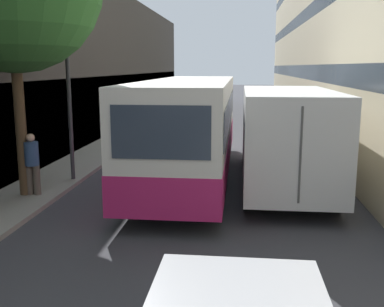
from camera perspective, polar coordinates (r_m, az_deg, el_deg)
name	(u,v)px	position (r m, az deg, el deg)	size (l,w,h in m)	color
ground_plane	(207,169)	(15.68, 1.96, -2.01)	(150.00, 150.00, 0.00)	#38383D
sidewalk_left	(78,164)	(16.66, -14.23, -1.36)	(1.85, 60.00, 0.12)	gray
building_left_shopfront	(18,68)	(17.12, -21.25, 10.12)	(2.40, 60.00, 7.67)	#423D38
bus	(190,127)	(14.17, -0.20, 3.39)	(2.48, 10.66, 3.12)	silver
box_truck	(284,134)	(13.57, 11.60, 2.48)	(2.38, 7.97, 2.89)	silver
pedestrian	(32,162)	(12.74, -19.65, -1.03)	(0.39, 0.37, 1.66)	brown
street_lamp	(65,13)	(14.01, -15.86, 16.75)	(0.36, 0.80, 7.13)	#38383D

